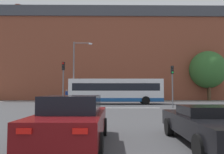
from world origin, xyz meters
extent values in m
cube|color=silver|center=(0.00, 19.24, 0.00)|extent=(8.25, 0.30, 0.01)
cube|color=#A09B91|center=(0.00, 32.96, 0.01)|extent=(69.17, 2.50, 0.01)
cube|color=brown|center=(-1.37, 42.43, 7.52)|extent=(45.89, 12.28, 15.04)
cube|color=#42444C|center=(-1.37, 42.43, 16.02)|extent=(46.81, 12.77, 1.96)
cube|color=brown|center=(-18.87, 40.38, 17.86)|extent=(0.90, 0.90, 1.72)
cube|color=brown|center=(-7.64, 41.79, 17.86)|extent=(0.90, 0.90, 1.72)
cube|color=brown|center=(3.84, 42.55, 17.86)|extent=(0.90, 0.90, 1.72)
cube|color=brown|center=(16.09, 45.21, 17.86)|extent=(0.90, 0.90, 1.72)
cube|color=#600C0F|center=(-1.93, 4.77, 0.66)|extent=(1.96, 4.54, 0.68)
cube|color=black|center=(-1.93, 4.72, 1.25)|extent=(1.65, 2.06, 0.51)
cylinder|color=black|center=(-2.80, 6.18, 0.32)|extent=(0.23, 0.64, 0.64)
cylinder|color=black|center=(-1.01, 6.15, 0.32)|extent=(0.23, 0.64, 0.64)
cylinder|color=black|center=(-2.85, 3.39, 0.32)|extent=(0.23, 0.64, 0.64)
cylinder|color=black|center=(-1.06, 3.35, 0.32)|extent=(0.23, 0.64, 0.64)
cube|color=red|center=(-2.55, 2.51, 0.83)|extent=(0.32, 0.06, 0.12)
cube|color=red|center=(-1.39, 2.48, 0.83)|extent=(0.32, 0.06, 0.12)
cube|color=black|center=(2.29, 4.59, 0.60)|extent=(2.02, 4.94, 0.57)
cube|color=black|center=(2.29, 4.71, 1.04)|extent=(1.66, 1.51, 0.30)
cylinder|color=black|center=(1.43, 6.13, 0.32)|extent=(0.24, 0.65, 0.64)
cylinder|color=black|center=(3.24, 6.08, 0.32)|extent=(0.24, 0.65, 0.64)
cylinder|color=black|center=(1.34, 3.10, 0.32)|extent=(0.24, 0.65, 0.64)
cube|color=silver|center=(0.01, 25.58, 1.74)|extent=(11.57, 2.59, 2.78)
cube|color=#194C8E|center=(0.01, 25.58, 0.57)|extent=(11.59, 2.61, 0.44)
cube|color=black|center=(0.01, 25.58, 2.13)|extent=(10.65, 2.62, 0.90)
cylinder|color=black|center=(-3.58, 24.34, 0.50)|extent=(1.00, 0.28, 1.00)
cylinder|color=black|center=(-3.58, 26.82, 0.50)|extent=(1.00, 0.28, 1.00)
cylinder|color=black|center=(3.59, 24.34, 0.50)|extent=(1.00, 0.28, 1.00)
cylinder|color=black|center=(3.59, 26.82, 0.50)|extent=(1.00, 0.28, 1.00)
cylinder|color=slate|center=(-5.34, 19.34, 1.85)|extent=(0.12, 0.12, 3.69)
cube|color=black|center=(-5.34, 19.34, 4.09)|extent=(0.26, 0.20, 0.80)
sphere|color=red|center=(-5.34, 19.21, 4.35)|extent=(0.17, 0.17, 0.17)
sphere|color=black|center=(-5.34, 19.21, 4.09)|extent=(0.17, 0.17, 0.17)
sphere|color=black|center=(-5.34, 19.21, 3.83)|extent=(0.17, 0.17, 0.17)
cylinder|color=slate|center=(-5.57, 32.70, 1.44)|extent=(0.12, 0.12, 2.88)
cube|color=black|center=(-5.57, 32.70, 3.28)|extent=(0.26, 0.20, 0.80)
sphere|color=red|center=(-5.57, 32.57, 3.54)|extent=(0.17, 0.17, 0.17)
sphere|color=black|center=(-5.57, 32.57, 3.28)|extent=(0.17, 0.17, 0.17)
sphere|color=black|center=(-5.57, 32.57, 3.02)|extent=(0.17, 0.17, 0.17)
cylinder|color=slate|center=(5.35, 19.10, 1.65)|extent=(0.12, 0.12, 3.30)
cube|color=black|center=(5.35, 19.10, 3.70)|extent=(0.26, 0.20, 0.80)
sphere|color=black|center=(5.35, 18.97, 3.96)|extent=(0.17, 0.17, 0.17)
sphere|color=black|center=(5.35, 18.97, 3.70)|extent=(0.17, 0.17, 0.17)
sphere|color=#1ED14C|center=(5.35, 18.97, 3.45)|extent=(0.17, 0.17, 0.17)
cylinder|color=slate|center=(-5.27, 25.13, 3.91)|extent=(0.16, 0.16, 7.83)
cylinder|color=slate|center=(-4.24, 25.13, 7.68)|extent=(2.07, 0.10, 0.10)
ellipsoid|color=#B2B2B7|center=(-3.20, 25.13, 7.58)|extent=(0.50, 0.36, 0.22)
cylinder|color=black|center=(-7.88, 33.65, 0.44)|extent=(0.13, 0.13, 0.89)
cylinder|color=black|center=(-7.74, 33.75, 0.44)|extent=(0.13, 0.13, 0.89)
cube|color=navy|center=(-7.81, 33.70, 1.24)|extent=(0.45, 0.41, 0.70)
sphere|color=tan|center=(-7.81, 33.70, 1.72)|extent=(0.27, 0.27, 0.27)
cylinder|color=#4C3823|center=(16.14, 34.67, 1.49)|extent=(0.36, 0.36, 2.97)
ellipsoid|color=#234C1E|center=(16.14, 34.67, 4.58)|extent=(3.77, 3.77, 3.96)
cylinder|color=#4C3823|center=(16.23, 35.38, 1.37)|extent=(0.36, 0.36, 2.73)
ellipsoid|color=#33662D|center=(16.23, 35.38, 5.33)|extent=(6.12, 6.12, 6.43)
camera|label=1|loc=(-0.79, -2.07, 1.66)|focal=35.00mm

